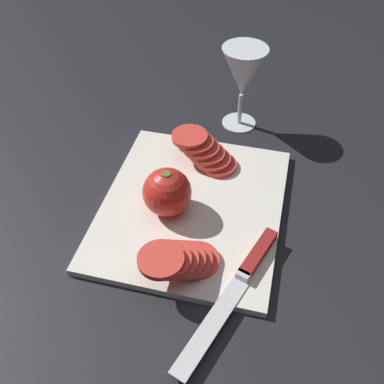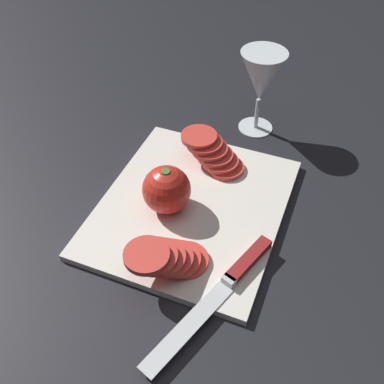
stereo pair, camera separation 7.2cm
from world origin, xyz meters
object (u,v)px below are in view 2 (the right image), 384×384
Objects in this scene: wine_glass at (260,79)px; knife at (234,276)px; tomato_slice_stack_far at (212,152)px; whole_tomato at (167,190)px; tomato_slice_stack_near at (167,258)px.

knife is (-0.38, -0.08, -0.09)m from wine_glass.
wine_glass reaches higher than tomato_slice_stack_far.
whole_tomato is 0.65× the size of tomato_slice_stack_far.
whole_tomato is 0.18m from knife.
tomato_slice_stack_near is at bearing 177.24° from wine_glass.
whole_tomato reaches higher than knife.
whole_tomato is at bearing 166.03° from wine_glass.
wine_glass is 0.40m from knife.
wine_glass is at bearing -14.21° from tomato_slice_stack_far.
tomato_slice_stack_near is 0.87× the size of tomato_slice_stack_far.
tomato_slice_stack_far is at bearing 165.79° from wine_glass.
wine_glass is 0.30m from whole_tomato.
tomato_slice_stack_far is at bearing -13.70° from whole_tomato.
tomato_slice_stack_far is at bearing 4.49° from tomato_slice_stack_near.
whole_tomato is at bearing -103.80° from knife.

